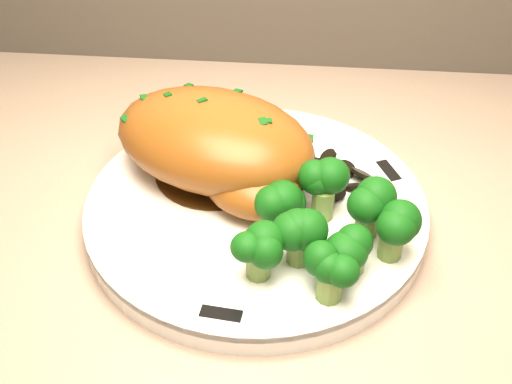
{
  "coord_description": "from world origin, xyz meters",
  "views": [
    {
      "loc": [
        -0.7,
        1.26,
        1.35
      ],
      "look_at": [
        -0.74,
        1.69,
        1.0
      ],
      "focal_mm": 45.0,
      "sensor_mm": 36.0,
      "label": 1
    }
  ],
  "objects": [
    {
      "name": "plate",
      "position": [
        -0.74,
        1.69,
        0.98
      ],
      "size": [
        0.39,
        0.39,
        0.02
      ],
      "primitive_type": "cylinder",
      "rotation": [
        0.0,
        0.0,
        -0.37
      ],
      "color": "white",
      "rests_on": "counter"
    },
    {
      "name": "rim_accent_0",
      "position": [
        -0.62,
        1.74,
        0.99
      ],
      "size": [
        0.02,
        0.03,
        0.0
      ],
      "primitive_type": "cube",
      "rotation": [
        0.0,
        0.0,
        1.99
      ],
      "color": "black",
      "rests_on": "plate"
    },
    {
      "name": "rim_accent_1",
      "position": [
        -0.84,
        1.77,
        0.99
      ],
      "size": [
        0.03,
        0.03,
        0.0
      ],
      "primitive_type": "cube",
      "rotation": [
        0.0,
        0.0,
        4.08
      ],
      "color": "black",
      "rests_on": "plate"
    },
    {
      "name": "rim_accent_2",
      "position": [
        -0.75,
        1.56,
        0.99
      ],
      "size": [
        0.03,
        0.01,
        0.0
      ],
      "primitive_type": "cube",
      "rotation": [
        0.0,
        0.0,
        6.18
      ],
      "color": "black",
      "rests_on": "plate"
    },
    {
      "name": "gravy_pool",
      "position": [
        -0.78,
        1.73,
        0.99
      ],
      "size": [
        0.11,
        0.11,
        0.0
      ],
      "primitive_type": "cylinder",
      "color": "#3A210A",
      "rests_on": "plate"
    },
    {
      "name": "chicken_breast",
      "position": [
        -0.77,
        1.72,
        1.02
      ],
      "size": [
        0.22,
        0.19,
        0.07
      ],
      "rotation": [
        0.0,
        0.0,
        -0.36
      ],
      "color": "#945019",
      "rests_on": "plate"
    },
    {
      "name": "mushroom_pile",
      "position": [
        -0.68,
        1.73,
        0.99
      ],
      "size": [
        0.09,
        0.06,
        0.02
      ],
      "color": "black",
      "rests_on": "plate"
    },
    {
      "name": "broccoli_florets",
      "position": [
        -0.68,
        1.63,
        1.01
      ],
      "size": [
        0.13,
        0.12,
        0.04
      ],
      "rotation": [
        0.0,
        0.0,
        0.2
      ],
      "color": "olive",
      "rests_on": "plate"
    }
  ]
}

